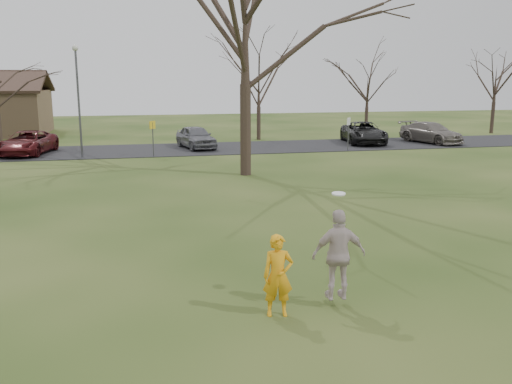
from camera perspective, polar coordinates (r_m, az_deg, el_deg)
ground at (r=11.17m, az=4.65°, el=-11.71°), size 120.00×120.00×0.00m
parking_strip at (r=35.18m, az=-7.63°, el=4.48°), size 62.00×6.50×0.04m
player_defender at (r=10.40m, az=2.33°, el=-8.77°), size 0.63×0.45×1.59m
car_2 at (r=35.05m, az=-22.85°, el=4.80°), size 3.21×5.31×1.38m
car_4 at (r=35.41m, az=-6.32°, el=5.76°), size 2.57×4.50×1.44m
car_6 at (r=38.66m, az=11.24°, el=6.13°), size 3.36×5.64×1.47m
car_7 at (r=40.15m, az=17.91°, el=5.96°), size 3.31×5.26×1.42m
catching_play at (r=10.80m, az=8.69°, el=-6.51°), size 1.09×0.63×2.10m
lamp_post at (r=32.39m, az=-18.20°, el=10.39°), size 0.34×0.34×6.27m
sign_yellow at (r=31.92m, az=-10.79°, el=6.21°), size 0.35×0.35×2.08m
sign_white at (r=34.49m, az=9.68°, el=6.66°), size 0.35×0.35×2.08m
big_tree at (r=25.41m, az=-1.15°, el=17.57°), size 9.00×9.00×14.00m
small_tree_row at (r=40.52m, az=-2.16°, el=11.02°), size 55.00×5.90×8.50m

